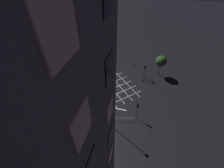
% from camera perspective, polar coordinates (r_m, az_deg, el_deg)
% --- Properties ---
extents(ground_plane, '(200.00, 200.00, 0.00)m').
position_cam_1_polar(ground_plane, '(36.85, -0.00, -1.79)').
color(ground_plane, black).
extents(road_markings, '(14.19, 19.49, 0.01)m').
position_cam_1_polar(road_markings, '(38.22, -8.85, -0.48)').
color(road_markings, silver).
rests_on(road_markings, ground_plane).
extents(traffic_light_median_south, '(0.36, 0.39, 4.00)m').
position_cam_1_polar(traffic_light_median_south, '(37.02, -9.72, 3.56)').
color(traffic_light_median_south, '#424244').
rests_on(traffic_light_median_south, ground_plane).
extents(traffic_light_nw_cross, '(0.36, 2.80, 3.93)m').
position_cam_1_polar(traffic_light_nw_cross, '(39.30, 10.08, 6.12)').
color(traffic_light_nw_cross, '#424244').
rests_on(traffic_light_nw_cross, ground_plane).
extents(traffic_light_ne_main, '(0.39, 0.36, 3.98)m').
position_cam_1_polar(traffic_light_ne_main, '(29.44, 9.62, -8.98)').
color(traffic_light_ne_main, '#424244').
rests_on(traffic_light_ne_main, ground_plane).
extents(traffic_light_sw_cross, '(0.36, 2.45, 4.14)m').
position_cam_1_polar(traffic_light_sw_cross, '(41.24, -4.03, 8.79)').
color(traffic_light_sw_cross, '#424244').
rests_on(traffic_light_sw_cross, ground_plane).
extents(traffic_light_nw_main, '(0.39, 0.36, 3.76)m').
position_cam_1_polar(traffic_light_nw_main, '(39.53, 12.53, 5.58)').
color(traffic_light_nw_main, '#424244').
rests_on(traffic_light_nw_main, ground_plane).
extents(street_lamp_east, '(0.63, 0.63, 8.46)m').
position_cam_1_polar(street_lamp_east, '(35.20, -18.97, 6.90)').
color(street_lamp_east, '#424244').
rests_on(street_lamp_east, ground_plane).
extents(street_lamp_west, '(0.55, 0.55, 9.26)m').
position_cam_1_polar(street_lamp_west, '(24.92, -0.97, -6.85)').
color(street_lamp_west, '#424244').
rests_on(street_lamp_west, ground_plane).
extents(street_tree_near, '(2.78, 2.78, 5.66)m').
position_cam_1_polar(street_tree_near, '(40.77, 18.20, 8.26)').
color(street_tree_near, brown).
rests_on(street_tree_near, ground_plane).
extents(street_tree_far, '(2.79, 2.79, 5.38)m').
position_cam_1_polar(street_tree_far, '(31.06, -24.07, -6.55)').
color(street_tree_far, brown).
rests_on(street_tree_far, ground_plane).
extents(pedestrian_railing, '(2.30, 8.48, 1.05)m').
position_cam_1_polar(pedestrian_railing, '(30.26, 0.00, -12.92)').
color(pedestrian_railing, '#B7B7BC').
rests_on(pedestrian_railing, ground_plane).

